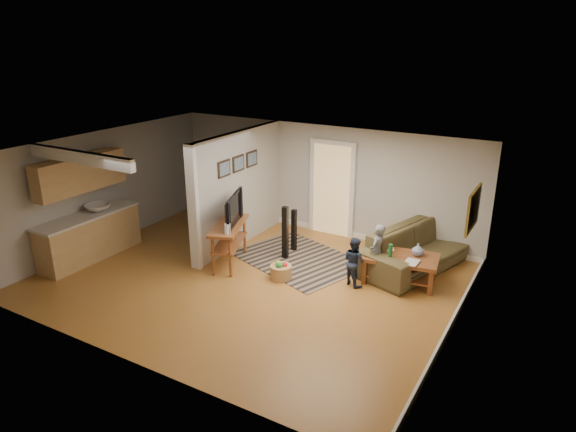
% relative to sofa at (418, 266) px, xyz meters
% --- Properties ---
extents(ground, '(7.50, 7.50, 0.00)m').
position_rel_sofa_xyz_m(ground, '(-2.60, -2.20, 0.00)').
color(ground, '#9C6627').
rests_on(ground, ground).
extents(room_shell, '(7.54, 6.02, 2.52)m').
position_rel_sofa_xyz_m(room_shell, '(-3.67, -1.77, 1.46)').
color(room_shell, '#B1AFA9').
rests_on(room_shell, ground).
extents(area_rug, '(2.98, 2.56, 0.01)m').
position_rel_sofa_xyz_m(area_rug, '(-2.25, -0.93, 0.01)').
color(area_rug, black).
rests_on(area_rug, ground).
extents(sofa, '(1.87, 2.98, 0.81)m').
position_rel_sofa_xyz_m(sofa, '(0.00, 0.00, 0.00)').
color(sofa, '#453522').
rests_on(sofa, ground).
extents(coffee_table, '(1.47, 0.99, 0.81)m').
position_rel_sofa_xyz_m(coffee_table, '(-0.09, -0.86, 0.42)').
color(coffee_table, '#5F2916').
rests_on(coffee_table, ground).
extents(tv_console, '(0.97, 1.45, 1.17)m').
position_rel_sofa_xyz_m(tv_console, '(-3.33, -1.80, 0.78)').
color(tv_console, '#5F2916').
rests_on(tv_console, ground).
extents(speaker_left, '(0.13, 0.13, 1.12)m').
position_rel_sofa_xyz_m(speaker_left, '(-2.52, -1.00, 0.56)').
color(speaker_left, black).
rests_on(speaker_left, ground).
extents(speaker_right, '(0.10, 0.10, 0.92)m').
position_rel_sofa_xyz_m(speaker_right, '(-2.56, -0.56, 0.46)').
color(speaker_right, black).
rests_on(speaker_right, ground).
extents(toy_basket, '(0.41, 0.41, 0.37)m').
position_rel_sofa_xyz_m(toy_basket, '(-2.11, -1.87, 0.15)').
color(toy_basket, '#A27546').
rests_on(toy_basket, ground).
extents(child, '(0.29, 0.42, 1.12)m').
position_rel_sofa_xyz_m(child, '(-0.53, -1.02, 0.00)').
color(child, slate).
rests_on(child, ground).
extents(toddler, '(0.56, 0.52, 0.93)m').
position_rel_sofa_xyz_m(toddler, '(-0.82, -1.39, 0.00)').
color(toddler, '#1F2A42').
rests_on(toddler, ground).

